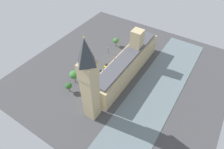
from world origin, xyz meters
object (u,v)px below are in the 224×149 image
clock_tower (89,81)px  plane_tree_corner (69,86)px  parliament_building (128,63)px  pedestrian_under_trees (123,60)px  pedestrian_trailing (117,66)px  pedestrian_near_tower (116,69)px  street_lamp_slot_10 (91,65)px  car_yellow_cab_by_river_gate (106,65)px  plane_tree_opposite_hall (74,75)px  plane_tree_kerbside (116,41)px  car_blue_midblock (100,72)px  street_lamp_far_end (108,49)px  double_decker_bus_leading (95,81)px

clock_tower → plane_tree_corner: 34.27m
parliament_building → pedestrian_under_trees: (9.37, -9.71, -8.24)m
pedestrian_trailing → pedestrian_under_trees: (0.15, -8.33, -0.02)m
pedestrian_near_tower → street_lamp_slot_10: bearing=49.4°
plane_tree_corner → car_yellow_cab_by_river_gate: bearing=-100.9°
clock_tower → plane_tree_opposite_hall: 37.05m
pedestrian_near_tower → plane_tree_kerbside: bearing=-42.6°
car_yellow_cab_by_river_gate → plane_tree_corner: (6.74, 35.12, 4.65)m
parliament_building → plane_tree_opposite_hall: parliament_building is taller
plane_tree_opposite_hall → parliament_building: bearing=-131.4°
plane_tree_opposite_hall → car_blue_midblock: bearing=-117.2°
car_yellow_cab_by_river_gate → parliament_building: bearing=-167.5°
parliament_building → street_lamp_slot_10: size_ratio=12.53×
clock_tower → pedestrian_under_trees: size_ratio=36.97×
plane_tree_kerbside → street_lamp_far_end: bearing=91.7°
parliament_building → pedestrian_near_tower: size_ratio=48.17×
pedestrian_near_tower → street_lamp_far_end: 21.05m
pedestrian_trailing → plane_tree_kerbside: bearing=137.7°
double_decker_bus_leading → street_lamp_far_end: 36.16m
plane_tree_kerbside → car_yellow_cab_by_river_gate: bearing=106.9°
parliament_building → plane_tree_kerbside: size_ratio=9.42×
pedestrian_trailing → plane_tree_opposite_hall: bearing=-105.4°
pedestrian_trailing → pedestrian_under_trees: pedestrian_trailing is taller
pedestrian_near_tower → street_lamp_slot_10: (15.47, 10.31, 3.46)m
car_yellow_cab_by_river_gate → car_blue_midblock: same height
parliament_building → street_lamp_far_end: bearing=-25.5°
clock_tower → double_decker_bus_leading: (13.80, -21.39, -26.30)m
pedestrian_trailing → parliament_building: bearing=4.6°
plane_tree_kerbside → street_lamp_far_end: (-0.36, 12.40, -1.02)m
clock_tower → pedestrian_near_tower: (9.73, -42.06, -28.25)m
plane_tree_opposite_hall → pedestrian_near_tower: bearing=-121.6°
car_yellow_cab_by_river_gate → plane_tree_opposite_hall: (9.04, 26.47, 6.81)m
street_lamp_slot_10 → street_lamp_far_end: bearing=-89.6°
pedestrian_under_trees → plane_tree_corner: plane_tree_corner is taller
parliament_building → car_yellow_cab_by_river_gate: size_ratio=16.51×
parliament_building → plane_tree_corner: (23.52, 37.88, -3.38)m
pedestrian_trailing → plane_tree_opposite_hall: size_ratio=0.15×
plane_tree_corner → clock_tower: bearing=166.2°
street_lamp_far_end → street_lamp_slot_10: bearing=90.4°
double_decker_bus_leading → pedestrian_trailing: 24.22m
double_decker_bus_leading → clock_tower: bearing=126.2°
car_yellow_cab_by_river_gate → pedestrian_under_trees: size_ratio=2.95×
double_decker_bus_leading → pedestrian_trailing: bearing=-95.6°
clock_tower → pedestrian_near_tower: 51.59m
pedestrian_trailing → pedestrian_near_tower: pedestrian_trailing is taller
double_decker_bus_leading → street_lamp_far_end: (11.57, -34.20, 2.01)m
pedestrian_under_trees → plane_tree_corner: bearing=-63.3°
car_yellow_cab_by_river_gate → pedestrian_under_trees: (-7.40, -12.47, -0.21)m
plane_tree_opposite_hall → plane_tree_corner: size_ratio=1.39×
clock_tower → street_lamp_far_end: 65.75m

